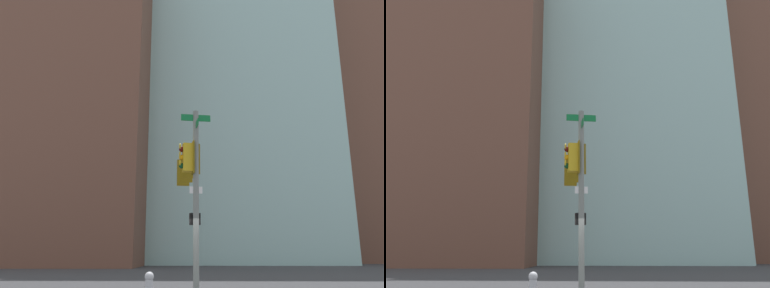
{
  "view_description": "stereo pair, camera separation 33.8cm",
  "coord_description": "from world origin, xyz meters",
  "views": [
    {
      "loc": [
        0.31,
        -13.3,
        1.42
      ],
      "look_at": [
        0.01,
        1.16,
        5.37
      ],
      "focal_mm": 36.89,
      "sensor_mm": 36.0,
      "label": 1
    },
    {
      "loc": [
        0.65,
        -13.29,
        1.42
      ],
      "look_at": [
        0.01,
        1.16,
        5.37
      ],
      "focal_mm": 36.89,
      "sensor_mm": 36.0,
      "label": 2
    }
  ],
  "objects": [
    {
      "name": "signal_pole_assembly",
      "position": [
        -0.11,
        1.63,
        4.39
      ],
      "size": [
        1.4,
        4.65,
        6.36
      ],
      "rotation": [
        0.0,
        0.0,
        1.74
      ],
      "color": "slate",
      "rests_on": "ground_plane"
    },
    {
      "name": "fire_hydrant",
      "position": [
        -1.13,
        -1.63,
        0.47
      ],
      "size": [
        0.34,
        0.26,
        0.87
      ],
      "color": "#B2B2B7",
      "rests_on": "ground_plane"
    },
    {
      "name": "building_brick_nearside",
      "position": [
        19.6,
        43.99,
        20.59
      ],
      "size": [
        18.03,
        15.31,
        41.18
      ],
      "primitive_type": "cube",
      "color": "brown",
      "rests_on": "ground_plane"
    },
    {
      "name": "building_brick_midblock",
      "position": [
        -15.46,
        30.54,
        17.71
      ],
      "size": [
        19.88,
        17.49,
        35.42
      ],
      "primitive_type": "cube",
      "color": "brown",
      "rests_on": "ground_plane"
    },
    {
      "name": "building_glass_tower",
      "position": [
        5.36,
        41.43,
        30.34
      ],
      "size": [
        23.16,
        24.11,
        60.67
      ],
      "primitive_type": "cube",
      "color": "#9EC6C1",
      "rests_on": "ground_plane"
    }
  ]
}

